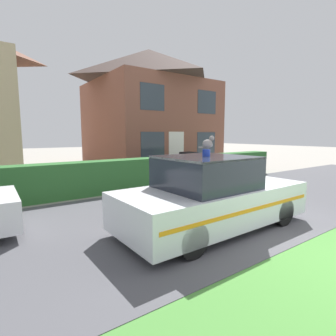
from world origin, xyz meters
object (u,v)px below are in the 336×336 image
police_car (212,196)px  wheelie_bin (189,164)px  house_right (149,107)px  cat (208,143)px

police_car → wheelie_bin: (4.05, 5.62, -0.12)m
house_right → wheelie_bin: size_ratio=6.34×
police_car → wheelie_bin: 6.93m
cat → police_car: bearing=-85.8°
police_car → cat: size_ratio=15.12×
police_car → house_right: (5.10, 10.89, 3.00)m
police_car → house_right: bearing=64.1°
cat → wheelie_bin: bearing=76.4°
wheelie_bin → house_right: bearing=76.9°
police_car → house_right: 12.39m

